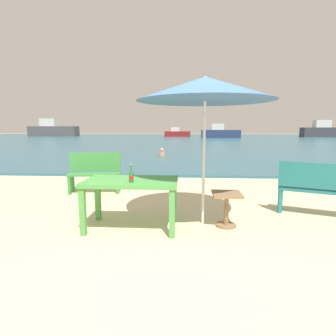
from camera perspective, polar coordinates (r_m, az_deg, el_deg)
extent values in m
plane|color=beige|center=(3.62, 3.62, -16.77)|extent=(120.00, 120.00, 0.00)
cube|color=#2D6075|center=(33.31, 3.74, 5.98)|extent=(120.00, 50.00, 0.08)
cube|color=#4C9E47|center=(4.16, -7.75, -2.85)|extent=(1.40, 0.80, 0.06)
cube|color=#4C9E47|center=(4.12, -17.46, -8.77)|extent=(0.08, 0.08, 0.70)
cube|color=#4C9E47|center=(3.85, 0.85, -9.56)|extent=(0.08, 0.08, 0.70)
cube|color=#4C9E47|center=(4.73, -14.50, -6.38)|extent=(0.08, 0.08, 0.70)
cube|color=#4C9E47|center=(4.50, 1.29, -6.87)|extent=(0.08, 0.08, 0.70)
cylinder|color=#2D662D|center=(3.94, -7.70, -1.90)|extent=(0.06, 0.06, 0.16)
cone|color=#2D662D|center=(3.93, -7.72, -0.79)|extent=(0.06, 0.06, 0.03)
cylinder|color=#2D662D|center=(3.92, -7.74, 0.04)|extent=(0.03, 0.03, 0.09)
cylinder|color=red|center=(3.94, -7.69, -2.02)|extent=(0.07, 0.07, 0.05)
cylinder|color=gold|center=(3.91, -7.75, 0.72)|extent=(0.03, 0.03, 0.01)
cylinder|color=silver|center=(4.29, 7.55, 3.16)|extent=(0.04, 0.04, 2.30)
cone|color=#33598C|center=(4.31, 7.81, 16.12)|extent=(2.10, 2.10, 0.36)
cube|color=olive|center=(4.33, 12.25, -5.36)|extent=(0.44, 0.44, 0.04)
cylinder|color=olive|center=(4.41, 12.14, -8.77)|extent=(0.07, 0.07, 0.50)
cylinder|color=olive|center=(4.48, 12.04, -11.64)|extent=(0.32, 0.32, 0.03)
cube|color=#237275|center=(5.46, 28.41, -4.08)|extent=(1.25, 0.76, 0.05)
cube|color=#237275|center=(5.26, 28.73, -1.45)|extent=(1.14, 0.47, 0.44)
cube|color=#237275|center=(5.64, 22.54, -5.80)|extent=(0.06, 0.06, 0.42)
cube|color=#237275|center=(5.37, 22.42, -6.50)|extent=(0.06, 0.06, 0.42)
cube|color=#3D8C42|center=(6.62, -15.18, -1.27)|extent=(1.24, 0.51, 0.05)
cube|color=#3D8C42|center=(6.74, -15.00, 1.31)|extent=(1.20, 0.19, 0.44)
cube|color=#3D8C42|center=(6.67, -19.99, -3.51)|extent=(0.06, 0.06, 0.42)
cube|color=#3D8C42|center=(6.44, -10.55, -3.54)|extent=(0.06, 0.06, 0.42)
cube|color=#3D8C42|center=(6.93, -19.34, -3.03)|extent=(0.06, 0.06, 0.42)
cube|color=#3D8C42|center=(6.71, -10.26, -3.04)|extent=(0.06, 0.06, 0.42)
cylinder|color=tan|center=(13.98, -1.31, 2.97)|extent=(0.34, 0.34, 0.20)
sphere|color=tan|center=(13.96, -1.31, 3.81)|extent=(0.21, 0.21, 0.21)
cube|color=#4C4C4C|center=(48.33, -22.84, 7.13)|extent=(7.75, 2.11, 1.59)
cube|color=silver|center=(48.64, -23.69, 8.75)|extent=(2.47, 1.59, 1.23)
cube|color=#38383F|center=(47.13, 30.13, 6.51)|extent=(6.82, 1.86, 1.40)
cube|color=silver|center=(46.85, 29.56, 8.07)|extent=(2.17, 1.40, 1.09)
cube|color=navy|center=(38.36, 11.00, 7.05)|extent=(5.26, 1.43, 1.08)
cube|color=silver|center=(38.29, 10.32, 8.50)|extent=(1.67, 1.08, 0.84)
cube|color=maroon|center=(42.26, 1.99, 7.15)|extent=(3.96, 1.08, 0.81)
cube|color=silver|center=(42.26, 1.50, 8.13)|extent=(1.26, 0.81, 0.63)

